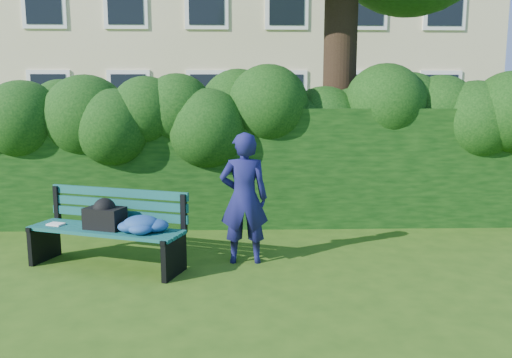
{
  "coord_description": "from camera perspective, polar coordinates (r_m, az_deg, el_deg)",
  "views": [
    {
      "loc": [
        -0.18,
        -5.56,
        1.95
      ],
      "look_at": [
        0.0,
        0.6,
        0.95
      ],
      "focal_mm": 35.0,
      "sensor_mm": 36.0,
      "label": 1
    }
  ],
  "objects": [
    {
      "name": "ground",
      "position": [
        5.89,
        0.18,
        -10.11
      ],
      "size": [
        80.0,
        80.0,
        0.0
      ],
      "primitive_type": "plane",
      "color": "#2C5012",
      "rests_on": "ground"
    },
    {
      "name": "hedge",
      "position": [
        7.83,
        -0.35,
        1.51
      ],
      "size": [
        10.0,
        1.0,
        1.8
      ],
      "color": "black",
      "rests_on": "ground"
    },
    {
      "name": "park_bench",
      "position": [
        5.97,
        -15.73,
        -5.14
      ],
      "size": [
        1.92,
        1.14,
        0.89
      ],
      "rotation": [
        0.0,
        0.0,
        -0.34
      ],
      "color": "#0F494B",
      "rests_on": "ground"
    },
    {
      "name": "man_reading",
      "position": [
        5.89,
        -1.38,
        -2.22
      ],
      "size": [
        0.57,
        0.38,
        1.56
      ],
      "primitive_type": "imported",
      "rotation": [
        0.0,
        0.0,
        3.15
      ],
      "color": "#16174F",
      "rests_on": "ground"
    }
  ]
}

